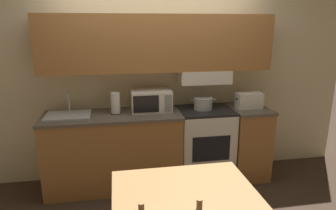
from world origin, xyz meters
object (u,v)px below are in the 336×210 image
(cooking_pot, at_px, (203,103))
(sink_basin, at_px, (68,115))
(microwave, at_px, (151,100))
(paper_towel_roll, at_px, (115,103))
(toaster, at_px, (249,100))
(dining_table, at_px, (183,202))
(stove_range, at_px, (204,144))

(cooking_pot, bearing_deg, sink_basin, -179.13)
(microwave, xyz_separation_m, sink_basin, (-0.96, -0.10, -0.11))
(microwave, height_order, paper_towel_roll, microwave)
(cooking_pot, height_order, microwave, microwave)
(microwave, height_order, toaster, microwave)
(dining_table, bearing_deg, sink_basin, 124.26)
(toaster, distance_m, dining_table, 1.91)
(stove_range, xyz_separation_m, dining_table, (-0.62, -1.50, 0.19))
(stove_range, height_order, microwave, microwave)
(cooking_pot, bearing_deg, paper_towel_roll, 179.91)
(stove_range, distance_m, dining_table, 1.63)
(cooking_pot, height_order, sink_basin, sink_basin)
(toaster, xyz_separation_m, paper_towel_roll, (-1.64, 0.05, 0.03))
(sink_basin, xyz_separation_m, dining_table, (1.01, -1.49, -0.29))
(sink_basin, relative_size, dining_table, 0.48)
(cooking_pot, relative_size, dining_table, 0.30)
(cooking_pot, height_order, toaster, toaster)
(microwave, height_order, dining_table, microwave)
(sink_basin, height_order, dining_table, sink_basin)
(toaster, height_order, paper_towel_roll, paper_towel_roll)
(paper_towel_roll, bearing_deg, stove_range, -0.69)
(cooking_pot, relative_size, paper_towel_roll, 1.25)
(microwave, relative_size, sink_basin, 0.95)
(microwave, distance_m, paper_towel_roll, 0.43)
(stove_range, bearing_deg, toaster, -3.96)
(toaster, relative_size, paper_towel_roll, 1.28)
(toaster, relative_size, dining_table, 0.31)
(toaster, bearing_deg, stove_range, 176.04)
(sink_basin, bearing_deg, stove_range, 0.45)
(cooking_pot, distance_m, microwave, 0.65)
(toaster, bearing_deg, microwave, 174.36)
(stove_range, relative_size, cooking_pot, 2.92)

